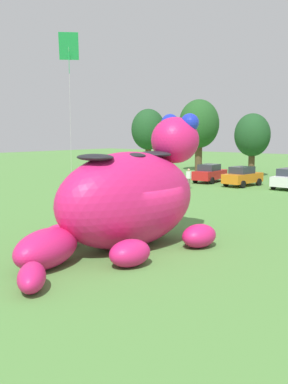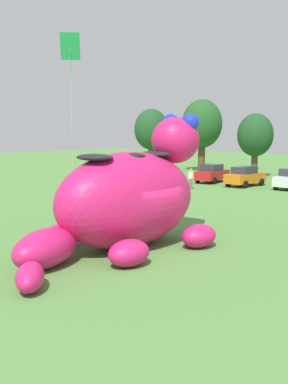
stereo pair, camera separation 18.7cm
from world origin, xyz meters
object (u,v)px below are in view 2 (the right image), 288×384
spectator_mid_field (191,179)px  giant_inflatable_creature (128,198)px  car_red (212,173)px  car_orange (245,176)px  tethered_flying_kite (70,50)px

spectator_mid_field → giant_inflatable_creature: bearing=-63.0°
giant_inflatable_creature → car_red: bearing=114.1°
car_orange → spectator_mid_field: size_ratio=2.48×
giant_inflatable_creature → car_red: giant_inflatable_creature is taller
car_orange → giant_inflatable_creature: bearing=-73.8°
spectator_mid_field → tethered_flying_kite: (1.01, -13.63, 8.49)m
car_orange → spectator_mid_field: car_orange is taller
car_orange → spectator_mid_field: 5.34m
giant_inflatable_creature → tethered_flying_kite: tethered_flying_kite is taller
spectator_mid_field → tethered_flying_kite: tethered_flying_kite is taller
car_red → tethered_flying_kite: tethered_flying_kite is taller
car_red → spectator_mid_field: 5.63m
giant_inflatable_creature → car_red: 25.16m
car_orange → tethered_flying_kite: size_ratio=0.41×
car_orange → spectator_mid_field: bearing=-117.2°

